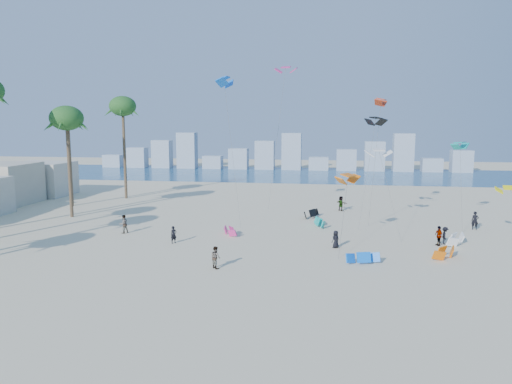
# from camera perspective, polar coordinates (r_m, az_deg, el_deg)

# --- Properties ---
(ground) EXTENTS (220.00, 220.00, 0.00)m
(ground) POSITION_cam_1_polar(r_m,az_deg,el_deg) (32.73, -9.59, -11.83)
(ground) COLOR beige
(ground) RESTS_ON ground
(ocean) EXTENTS (220.00, 220.00, 0.00)m
(ocean) POSITION_cam_1_polar(r_m,az_deg,el_deg) (102.23, 2.99, 2.10)
(ocean) COLOR navy
(ocean) RESTS_ON ground
(kitesurfer_near) EXTENTS (0.69, 0.68, 1.61)m
(kitesurfer_near) POSITION_cam_1_polar(r_m,az_deg,el_deg) (45.52, -9.68, -4.98)
(kitesurfer_near) COLOR black
(kitesurfer_near) RESTS_ON ground
(kitesurfer_mid) EXTENTS (1.05, 1.05, 1.72)m
(kitesurfer_mid) POSITION_cam_1_polar(r_m,az_deg,el_deg) (37.61, -4.79, -7.66)
(kitesurfer_mid) COLOR gray
(kitesurfer_mid) RESTS_ON ground
(kitesurfers_far) EXTENTS (36.42, 19.50, 1.91)m
(kitesurfers_far) POSITION_cam_1_polar(r_m,az_deg,el_deg) (51.22, 9.90, -3.38)
(kitesurfers_far) COLOR black
(kitesurfers_far) RESTS_ON ground
(grounded_kites) EXTENTS (23.17, 20.34, 0.99)m
(grounded_kites) POSITION_cam_1_polar(r_m,az_deg,el_deg) (47.43, 12.08, -4.94)
(grounded_kites) COLOR #D32E85
(grounded_kites) RESTS_ON ground
(flying_kites) EXTENTS (31.73, 25.20, 18.59)m
(flying_kites) POSITION_cam_1_polar(r_m,az_deg,el_deg) (52.69, 10.46, 8.71)
(flying_kites) COLOR orange
(flying_kites) RESTS_ON ground
(palm_row) EXTENTS (9.24, 44.80, 15.68)m
(palm_row) POSITION_cam_1_polar(r_m,az_deg,el_deg) (55.50, -27.00, 7.74)
(palm_row) COLOR brown
(palm_row) RESTS_ON ground
(distant_skyline) EXTENTS (85.00, 3.00, 8.40)m
(distant_skyline) POSITION_cam_1_polar(r_m,az_deg,el_deg) (111.98, 2.89, 4.24)
(distant_skyline) COLOR #9EADBF
(distant_skyline) RESTS_ON ground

